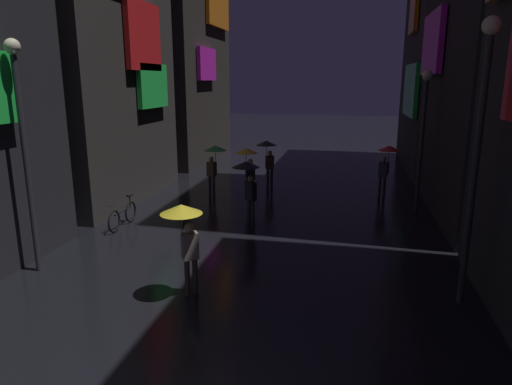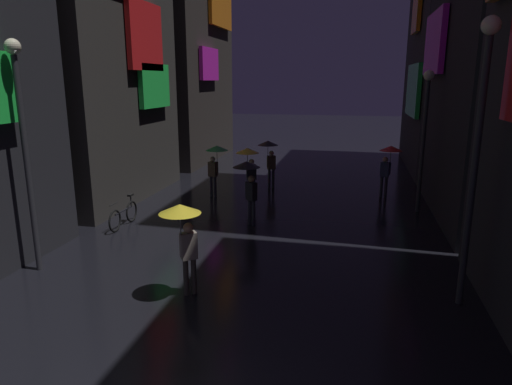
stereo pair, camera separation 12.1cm
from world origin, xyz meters
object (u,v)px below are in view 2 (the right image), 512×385
object	(u,v)px
pedestrian_midstreet_centre_yellow	(183,224)
streetlamp_left_near	(23,132)
pedestrian_foreground_left_black	(248,175)
streetlamp_right_far	(425,124)
pedestrian_far_right_green	(216,157)
pedestrian_foreground_right_black	(269,151)
streetlamp_right_near	(478,135)
pedestrian_near_crossing_red	(389,157)
pedestrian_midstreet_left_yellow	(249,159)
bicycle_parked_at_storefront	(124,215)

from	to	relation	value
pedestrian_midstreet_centre_yellow	streetlamp_left_near	size ratio (longest dim) A/B	0.38
pedestrian_foreground_left_black	pedestrian_midstreet_centre_yellow	size ratio (longest dim) A/B	1.00
pedestrian_midstreet_centre_yellow	streetlamp_right_far	bearing A→B (deg)	54.25
streetlamp_right_far	pedestrian_far_right_green	bearing A→B (deg)	176.28
pedestrian_midstreet_centre_yellow	streetlamp_left_near	world-z (taller)	streetlamp_left_near
pedestrian_foreground_right_black	streetlamp_right_near	distance (m)	11.54
pedestrian_near_crossing_red	pedestrian_far_right_green	size ratio (longest dim) A/B	1.00
pedestrian_near_crossing_red	pedestrian_midstreet_left_yellow	xyz separation A→B (m)	(-5.36, -1.74, 0.00)
pedestrian_far_right_green	pedestrian_midstreet_left_yellow	size ratio (longest dim) A/B	1.00
bicycle_parked_at_storefront	streetlamp_left_near	size ratio (longest dim) A/B	0.33
pedestrian_foreground_right_black	bicycle_parked_at_storefront	world-z (taller)	pedestrian_foreground_right_black
pedestrian_midstreet_left_yellow	pedestrian_foreground_right_black	distance (m)	2.33
pedestrian_far_right_green	streetlamp_right_far	size ratio (longest dim) A/B	0.42
pedestrian_midstreet_centre_yellow	streetlamp_left_near	xyz separation A→B (m)	(-4.14, 0.59, 1.81)
pedestrian_far_right_green	streetlamp_right_near	bearing A→B (deg)	-44.71
pedestrian_far_right_green	streetlamp_left_near	size ratio (longest dim) A/B	0.38
pedestrian_foreground_left_black	streetlamp_right_far	xyz separation A→B (m)	(5.68, 2.82, 1.50)
pedestrian_midstreet_centre_yellow	streetlamp_right_near	xyz separation A→B (m)	(5.86, 0.92, 1.95)
pedestrian_far_right_green	streetlamp_right_near	distance (m)	11.16
pedestrian_foreground_left_black	streetlamp_right_near	xyz separation A→B (m)	(5.68, -4.40, 1.95)
bicycle_parked_at_storefront	streetlamp_left_near	world-z (taller)	streetlamp_left_near
pedestrian_midstreet_left_yellow	bicycle_parked_at_storefront	bearing A→B (deg)	-128.87
pedestrian_near_crossing_red	bicycle_parked_at_storefront	distance (m)	10.45
pedestrian_foreground_left_black	pedestrian_far_right_green	size ratio (longest dim) A/B	1.00
pedestrian_foreground_left_black	streetlamp_right_near	size ratio (longest dim) A/B	0.36
pedestrian_foreground_left_black	bicycle_parked_at_storefront	bearing A→B (deg)	-164.78
pedestrian_near_crossing_red	streetlamp_right_far	bearing A→B (deg)	-62.45
pedestrian_foreground_left_black	streetlamp_left_near	world-z (taller)	streetlamp_left_near
pedestrian_foreground_left_black	bicycle_parked_at_storefront	xyz separation A→B (m)	(-3.92, -1.07, -1.28)
pedestrian_midstreet_centre_yellow	bicycle_parked_at_storefront	xyz separation A→B (m)	(-3.74, 4.26, -1.28)
pedestrian_foreground_left_black	streetlamp_left_near	xyz separation A→B (m)	(-4.32, -4.73, 1.81)
bicycle_parked_at_storefront	streetlamp_right_far	bearing A→B (deg)	22.04
pedestrian_near_crossing_red	streetlamp_right_far	xyz separation A→B (m)	(0.99, -1.89, 1.50)
streetlamp_left_near	streetlamp_right_near	size ratio (longest dim) A/B	0.96
bicycle_parked_at_storefront	streetlamp_right_near	bearing A→B (deg)	-19.15
pedestrian_foreground_left_black	pedestrian_midstreet_centre_yellow	distance (m)	5.33
pedestrian_near_crossing_red	streetlamp_right_near	world-z (taller)	streetlamp_right_near
pedestrian_far_right_green	streetlamp_right_far	world-z (taller)	streetlamp_right_far
pedestrian_near_crossing_red	pedestrian_midstreet_centre_yellow	distance (m)	11.16
pedestrian_far_right_green	streetlamp_left_near	xyz separation A→B (m)	(-2.19, -8.06, 1.81)
bicycle_parked_at_storefront	pedestrian_near_crossing_red	bearing A→B (deg)	33.84
streetlamp_right_far	streetlamp_left_near	bearing A→B (deg)	-142.94
pedestrian_midstreet_centre_yellow	bicycle_parked_at_storefront	distance (m)	5.81
pedestrian_foreground_left_black	streetlamp_right_far	distance (m)	6.52
pedestrian_foreground_left_black	pedestrian_near_crossing_red	distance (m)	6.65
pedestrian_midstreet_left_yellow	pedestrian_midstreet_centre_yellow	size ratio (longest dim) A/B	1.00
streetlamp_right_far	pedestrian_foreground_left_black	bearing A→B (deg)	-153.60
pedestrian_midstreet_left_yellow	streetlamp_right_far	distance (m)	6.52
pedestrian_foreground_right_black	pedestrian_midstreet_centre_yellow	xyz separation A→B (m)	(0.12, -10.60, 0.00)
pedestrian_foreground_right_black	streetlamp_left_near	size ratio (longest dim) A/B	0.38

